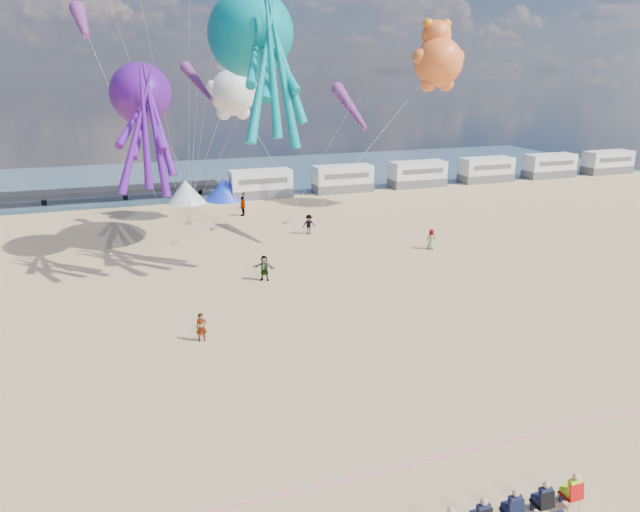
{
  "coord_description": "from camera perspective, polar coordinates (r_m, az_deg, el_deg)",
  "views": [
    {
      "loc": [
        -7.72,
        -19.74,
        13.07
      ],
      "look_at": [
        1.11,
        6.0,
        4.24
      ],
      "focal_mm": 32.0,
      "sensor_mm": 36.0,
      "label": 1
    }
  ],
  "objects": [
    {
      "name": "motorhome_4",
      "position": [
        79.86,
        21.96,
        8.36
      ],
      "size": [
        6.6,
        2.5,
        3.0
      ],
      "primitive_type": "cube",
      "color": "silver",
      "rests_on": "ground"
    },
    {
      "name": "beachgoer_2",
      "position": [
        47.87,
        -1.12,
        3.17
      ],
      "size": [
        0.87,
        0.7,
        1.68
      ],
      "primitive_type": "imported",
      "rotation": [
        0.0,
        0.0,
        6.2
      ],
      "color": "#7F6659",
      "rests_on": "ground"
    },
    {
      "name": "sandbag_a",
      "position": [
        46.66,
        -14.25,
        1.28
      ],
      "size": [
        0.5,
        0.35,
        0.22
      ],
      "primitive_type": "cube",
      "color": "gray",
      "rests_on": "ground"
    },
    {
      "name": "motorhome_3",
      "position": [
        74.06,
        16.29,
        8.28
      ],
      "size": [
        6.6,
        2.5,
        3.0
      ],
      "primitive_type": "cube",
      "color": "silver",
      "rests_on": "ground"
    },
    {
      "name": "beachgoer_3",
      "position": [
        54.58,
        -7.73,
        4.94
      ],
      "size": [
        1.24,
        1.36,
        1.83
      ],
      "primitive_type": "imported",
      "rotation": [
        0.0,
        0.0,
        4.1
      ],
      "color": "#7F6659",
      "rests_on": "ground"
    },
    {
      "name": "motorhome_2",
      "position": [
        69.09,
        9.74,
        8.08
      ],
      "size": [
        6.6,
        2.5,
        3.0
      ],
      "primitive_type": "cube",
      "color": "silver",
      "rests_on": "ground"
    },
    {
      "name": "beachgoer_5",
      "position": [
        57.63,
        -7.69,
        5.52
      ],
      "size": [
        0.66,
        1.53,
        1.6
      ],
      "primitive_type": "imported",
      "rotation": [
        0.0,
        0.0,
        4.58
      ],
      "color": "#7F6659",
      "rests_on": "ground"
    },
    {
      "name": "kite_panda",
      "position": [
        50.56,
        -8.74,
        15.86
      ],
      "size": [
        5.53,
        5.33,
        6.53
      ],
      "primitive_type": null,
      "rotation": [
        0.0,
        0.0,
        -0.24
      ],
      "color": "white"
    },
    {
      "name": "tent_blue",
      "position": [
        61.68,
        -9.57,
        6.63
      ],
      "size": [
        4.0,
        4.0,
        2.4
      ],
      "primitive_type": "cone",
      "color": "#1933CC",
      "rests_on": "ground"
    },
    {
      "name": "windsock_left",
      "position": [
        44.27,
        -22.75,
        20.8
      ],
      "size": [
        1.75,
        6.31,
        6.23
      ],
      "primitive_type": null,
      "rotation": [
        0.0,
        0.0,
        0.11
      ],
      "color": "red"
    },
    {
      "name": "sandbag_e",
      "position": [
        52.55,
        -13.02,
        3.23
      ],
      "size": [
        0.5,
        0.35,
        0.22
      ],
      "primitive_type": "cube",
      "color": "gray",
      "rests_on": "ground"
    },
    {
      "name": "sandbag_d",
      "position": [
        51.48,
        -3.26,
        3.37
      ],
      "size": [
        0.5,
        0.35,
        0.22
      ],
      "primitive_type": "cube",
      "color": "gray",
      "rests_on": "ground"
    },
    {
      "name": "ground",
      "position": [
        24.9,
        2.13,
        -13.7
      ],
      "size": [
        120.0,
        120.0,
        0.0
      ],
      "primitive_type": "plane",
      "color": "tan",
      "rests_on": "ground"
    },
    {
      "name": "sandbag_c",
      "position": [
        51.24,
        -1.17,
        3.32
      ],
      "size": [
        0.5,
        0.35,
        0.22
      ],
      "primitive_type": "cube",
      "color": "gray",
      "rests_on": "ground"
    },
    {
      "name": "rope_line",
      "position": [
        21.15,
        7.3,
        -20.31
      ],
      "size": [
        34.0,
        0.03,
        0.03
      ],
      "primitive_type": "cylinder",
      "rotation": [
        0.0,
        1.57,
        0.0
      ],
      "color": "#F2338C",
      "rests_on": "ground"
    },
    {
      "name": "motorhome_1",
      "position": [
        65.13,
        2.29,
        7.73
      ],
      "size": [
        6.6,
        2.5,
        3.0
      ],
      "primitive_type": "cube",
      "color": "silver",
      "rests_on": "ground"
    },
    {
      "name": "motorhome_0",
      "position": [
        62.38,
        -5.94,
        7.19
      ],
      "size": [
        6.6,
        2.5,
        3.0
      ],
      "primitive_type": "cube",
      "color": "silver",
      "rests_on": "ground"
    },
    {
      "name": "tent_white",
      "position": [
        61.18,
        -13.28,
        6.31
      ],
      "size": [
        4.0,
        4.0,
        2.4
      ],
      "primitive_type": "cone",
      "color": "white",
      "rests_on": "ground"
    },
    {
      "name": "kite_octopus_teal",
      "position": [
        42.77,
        -7.02,
        21.18
      ],
      "size": [
        5.18,
        11.11,
        12.47
      ],
      "primitive_type": null,
      "rotation": [
        0.0,
        0.0,
        0.05
      ],
      "color": "#03878C"
    },
    {
      "name": "windsock_right",
      "position": [
        47.42,
        -12.1,
        16.59
      ],
      "size": [
        2.37,
        5.17,
        5.14
      ],
      "primitive_type": null,
      "rotation": [
        0.0,
        0.0,
        0.3
      ],
      "color": "red"
    },
    {
      "name": "kite_teddy_orange",
      "position": [
        56.28,
        11.76,
        18.43
      ],
      "size": [
        6.84,
        6.66,
        7.57
      ],
      "primitive_type": null,
      "rotation": [
        0.0,
        0.0,
        0.38
      ],
      "color": "orange"
    },
    {
      "name": "motorhome_5",
      "position": [
        86.32,
        26.82,
        8.37
      ],
      "size": [
        6.6,
        2.5,
        3.0
      ],
      "primitive_type": "cube",
      "color": "silver",
      "rests_on": "ground"
    },
    {
      "name": "water",
      "position": [
        76.26,
        -12.95,
        7.67
      ],
      "size": [
        120.0,
        120.0,
        0.0
      ],
      "primitive_type": "plane",
      "color": "#335062",
      "rests_on": "ground"
    },
    {
      "name": "beachgoer_0",
      "position": [
        44.61,
        11.06,
        1.65
      ],
      "size": [
        0.68,
        0.58,
        1.57
      ],
      "primitive_type": "imported",
      "rotation": [
        0.0,
        0.0,
        2.72
      ],
      "color": "#7F6659",
      "rests_on": "ground"
    },
    {
      "name": "sandbag_b",
      "position": [
        50.29,
        -10.53,
        2.73
      ],
      "size": [
        0.5,
        0.35,
        0.22
      ],
      "primitive_type": "cube",
      "color": "gray",
      "rests_on": "ground"
    },
    {
      "name": "standing_person",
      "position": [
        29.61,
        -11.77,
        -7.0
      ],
      "size": [
        0.57,
        0.39,
        1.52
      ],
      "primitive_type": "imported",
      "rotation": [
        0.0,
        0.0,
        -0.05
      ],
      "color": "tan",
      "rests_on": "ground"
    },
    {
      "name": "windsock_mid",
      "position": [
        44.33,
        3.06,
        14.62
      ],
      "size": [
        1.07,
        6.26,
        6.25
      ],
      "primitive_type": null,
      "rotation": [
        0.0,
        0.0,
        0.01
      ],
      "color": "red"
    },
    {
      "name": "spectator_row",
      "position": [
        19.56,
        18.61,
        -22.57
      ],
      "size": [
        6.1,
        0.9,
        1.3
      ],
      "primitive_type": null,
      "color": "black",
      "rests_on": "ground"
    },
    {
      "name": "kite_octopus_purple",
      "position": [
        42.23,
        -17.48,
        15.22
      ],
      "size": [
        5.1,
        9.64,
        10.53
      ],
      "primitive_type": null,
      "rotation": [
        0.0,
        0.0,
        -0.13
      ],
      "color": "#4C0F84"
    },
    {
      "name": "beachgoer_4",
      "position": [
        37.37,
        -5.6,
        -1.21
      ],
      "size": [
        1.07,
        0.86,
        1.7
      ],
      "primitive_type": "imported",
      "rotation": [
        0.0,
        0.0,
        5.76
      ],
      "color": "#7F6659",
      "rests_on": "ground"
    }
  ]
}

